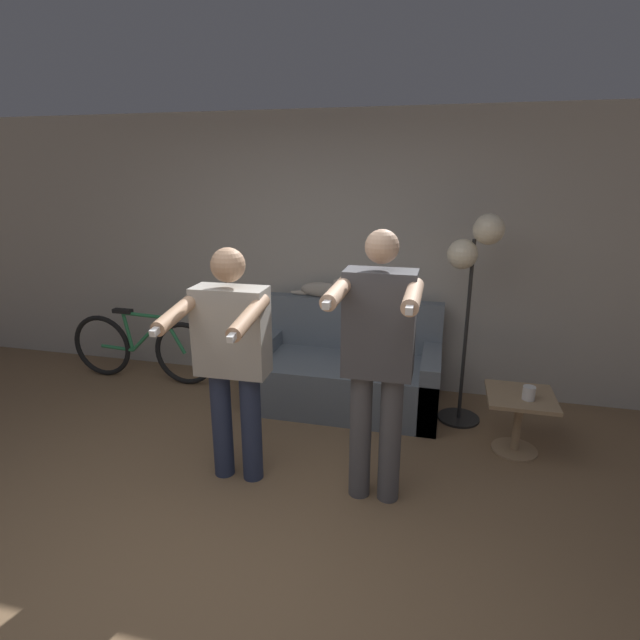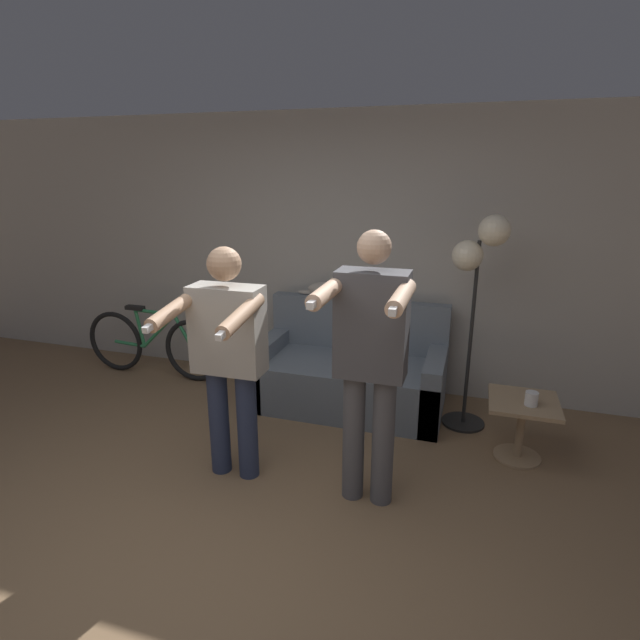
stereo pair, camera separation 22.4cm
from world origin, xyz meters
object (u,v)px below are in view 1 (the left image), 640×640
(person_right, at_px, (378,354))
(couch, at_px, (345,374))
(person_left, at_px, (231,351))
(bicycle, at_px, (142,348))
(cup, at_px, (529,393))
(side_table, at_px, (519,410))
(floor_lamp, at_px, (474,261))
(cat, at_px, (324,289))

(person_right, bearing_deg, couch, 108.52)
(person_left, distance_m, bicycle, 2.18)
(person_right, distance_m, bicycle, 2.97)
(couch, distance_m, cup, 1.59)
(couch, relative_size, cup, 16.58)
(side_table, xyz_separation_m, cup, (0.04, -0.07, 0.18))
(cup, bearing_deg, person_right, -143.20)
(person_right, bearing_deg, cup, 36.53)
(floor_lamp, bearing_deg, couch, 175.87)
(cup, bearing_deg, person_left, -158.91)
(cat, relative_size, bicycle, 0.33)
(couch, bearing_deg, person_right, -71.21)
(side_table, bearing_deg, bicycle, 171.51)
(cat, distance_m, side_table, 2.00)
(cup, bearing_deg, bicycle, 170.53)
(person_left, xyz_separation_m, floor_lamp, (1.53, 1.25, 0.44))
(cat, xyz_separation_m, cup, (1.75, -0.87, -0.48))
(person_right, relative_size, bicycle, 1.10)
(person_left, relative_size, side_table, 3.32)
(person_right, height_order, bicycle, person_right)
(floor_lamp, bearing_deg, person_right, -114.86)
(couch, distance_m, cat, 0.82)
(person_left, bearing_deg, cat, 81.07)
(floor_lamp, relative_size, cup, 17.35)
(floor_lamp, distance_m, side_table, 1.19)
(cat, height_order, floor_lamp, floor_lamp)
(couch, bearing_deg, bicycle, 179.08)
(couch, relative_size, person_left, 1.04)
(side_table, height_order, bicycle, bicycle)
(person_left, bearing_deg, cup, 20.03)
(bicycle, bearing_deg, floor_lamp, -1.97)
(couch, xyz_separation_m, cup, (1.47, -0.56, 0.23))
(side_table, bearing_deg, floor_lamp, 133.64)
(bicycle, bearing_deg, person_left, -40.34)
(cat, bearing_deg, cup, -26.56)
(person_left, bearing_deg, person_right, -1.07)
(cat, bearing_deg, floor_lamp, -16.44)
(floor_lamp, distance_m, cup, 1.08)
(cat, height_order, cup, cat)
(cup, bearing_deg, floor_lamp, 132.00)
(floor_lamp, relative_size, side_table, 3.61)
(couch, bearing_deg, cat, 131.91)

